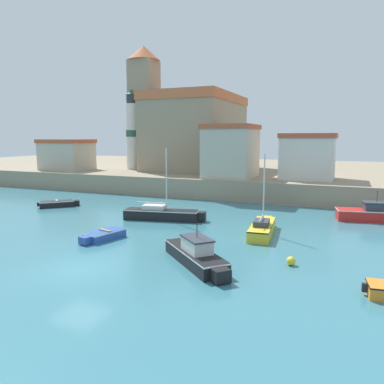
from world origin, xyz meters
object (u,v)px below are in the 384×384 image
(sailboat_black_4, at_px, (162,214))
(motorboat_red_5, at_px, (375,214))
(dinghy_blue_6, at_px, (104,235))
(church, at_px, (190,129))
(dinghy_black_0, at_px, (58,203))
(lighthouse, at_px, (133,131))
(harbor_shed_mid_row, at_px, (308,156))
(motorboat_black_8, at_px, (196,255))
(harbor_shed_far_end, at_px, (231,151))
(sailboat_yellow_2, at_px, (262,228))
(mooring_buoy, at_px, (291,261))
(harbor_shed_near_wharf, at_px, (67,154))

(sailboat_black_4, distance_m, motorboat_red_5, 16.85)
(dinghy_blue_6, xyz_separation_m, church, (-6.61, 29.51, 7.47))
(dinghy_black_0, relative_size, church, 0.19)
(motorboat_red_5, bearing_deg, lighthouse, 156.75)
(sailboat_black_4, xyz_separation_m, dinghy_blue_6, (-0.79, -6.71, -0.20))
(sailboat_black_4, relative_size, harbor_shed_mid_row, 1.18)
(lighthouse, xyz_separation_m, harbor_shed_mid_row, (24.00, -3.54, -2.87))
(dinghy_blue_6, relative_size, motorboat_black_8, 0.66)
(harbor_shed_far_end, bearing_deg, lighthouse, 161.31)
(dinghy_black_0, height_order, motorboat_red_5, motorboat_red_5)
(sailboat_yellow_2, relative_size, motorboat_black_8, 1.14)
(mooring_buoy, bearing_deg, harbor_shed_near_wharf, 146.95)
(church, bearing_deg, dinghy_black_0, -101.64)
(motorboat_red_5, distance_m, motorboat_black_8, 17.54)
(dinghy_blue_6, height_order, harbor_shed_near_wharf, harbor_shed_near_wharf)
(lighthouse, distance_m, harbor_shed_near_wharf, 9.63)
(mooring_buoy, relative_size, harbor_shed_far_end, 0.07)
(harbor_shed_far_end, bearing_deg, dinghy_blue_6, -96.19)
(sailboat_yellow_2, height_order, mooring_buoy, sailboat_yellow_2)
(mooring_buoy, bearing_deg, sailboat_black_4, 147.73)
(harbor_shed_near_wharf, distance_m, harbor_shed_far_end, 24.04)
(dinghy_black_0, xyz_separation_m, sailboat_yellow_2, (20.23, -2.59, 0.15))
(sailboat_yellow_2, xyz_separation_m, mooring_buoy, (2.75, -5.66, -0.23))
(sailboat_yellow_2, height_order, harbor_shed_far_end, harbor_shed_far_end)
(sailboat_yellow_2, xyz_separation_m, harbor_shed_far_end, (-6.95, 15.13, 4.61))
(dinghy_black_0, distance_m, harbor_shed_far_end, 18.87)
(dinghy_blue_6, bearing_deg, harbor_shed_mid_row, 65.42)
(lighthouse, relative_size, harbor_shed_far_end, 1.72)
(motorboat_red_5, height_order, dinghy_blue_6, motorboat_red_5)
(sailboat_black_4, bearing_deg, harbor_shed_far_end, 84.07)
(lighthouse, distance_m, harbor_shed_mid_row, 24.43)
(sailboat_yellow_2, relative_size, harbor_shed_mid_row, 1.00)
(motorboat_black_8, distance_m, harbor_shed_mid_row, 24.94)
(dinghy_blue_6, bearing_deg, harbor_shed_far_end, 83.81)
(dinghy_black_0, xyz_separation_m, lighthouse, (-2.72, 17.95, 7.14))
(sailboat_black_4, xyz_separation_m, motorboat_black_8, (6.56, -8.80, 0.02))
(church, bearing_deg, mooring_buoy, -58.15)
(motorboat_red_5, bearing_deg, harbor_shed_mid_row, 123.44)
(sailboat_black_4, height_order, harbor_shed_mid_row, harbor_shed_mid_row)
(motorboat_red_5, bearing_deg, harbor_shed_far_end, 151.98)
(mooring_buoy, relative_size, harbor_shed_near_wharf, 0.07)
(sailboat_black_4, xyz_separation_m, mooring_buoy, (11.13, -7.03, -0.27))
(motorboat_red_5, bearing_deg, dinghy_black_0, -169.78)
(dinghy_black_0, distance_m, dinghy_blue_6, 13.60)
(sailboat_black_4, height_order, mooring_buoy, sailboat_black_4)
(harbor_shed_mid_row, height_order, harbor_shed_far_end, harbor_shed_far_end)
(motorboat_black_8, distance_m, lighthouse, 35.74)
(dinghy_black_0, xyz_separation_m, dinghy_blue_6, (11.05, -7.93, -0.01))
(harbor_shed_near_wharf, height_order, harbor_shed_far_end, harbor_shed_far_end)
(sailboat_yellow_2, xyz_separation_m, motorboat_red_5, (7.29, 7.55, 0.11))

